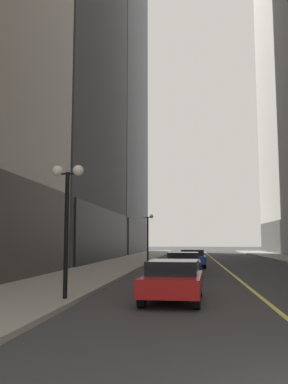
{
  "coord_description": "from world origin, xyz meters",
  "views": [
    {
      "loc": [
        -2.41,
        -4.79,
        1.96
      ],
      "look_at": [
        -6.96,
        35.28,
        6.78
      ],
      "focal_mm": 38.37,
      "sensor_mm": 36.0,
      "label": 1
    }
  ],
  "objects": [
    {
      "name": "ground_plane",
      "position": [
        0.0,
        35.0,
        0.0
      ],
      "size": [
        200.0,
        200.0,
        0.0
      ],
      "primitive_type": "plane",
      "color": "#38383A"
    },
    {
      "name": "sidewalk_left",
      "position": [
        -8.25,
        35.0,
        0.07
      ],
      "size": [
        4.5,
        78.0,
        0.15
      ],
      "primitive_type": "cube",
      "color": "#9E9991",
      "rests_on": "ground"
    },
    {
      "name": "lane_centre_stripe",
      "position": [
        0.0,
        35.0,
        0.0
      ],
      "size": [
        0.16,
        70.0,
        0.01
      ],
      "primitive_type": "cube",
      "color": "#E5D64C",
      "rests_on": "ground"
    },
    {
      "name": "building_left_far",
      "position": [
        -15.59,
        60.0,
        31.53
      ],
      "size": [
        10.36,
        26.0,
        63.27
      ],
      "color": "#4C515B",
      "rests_on": "ground"
    },
    {
      "name": "car_red",
      "position": [
        -3.01,
        8.9,
        0.72
      ],
      "size": [
        2.02,
        4.14,
        1.32
      ],
      "color": "#B21919",
      "rests_on": "ground"
    },
    {
      "name": "car_navy",
      "position": [
        -2.86,
        18.73,
        0.72
      ],
      "size": [
        1.94,
        4.13,
        1.32
      ],
      "color": "#141E4C",
      "rests_on": "ground"
    },
    {
      "name": "car_blue",
      "position": [
        -2.34,
        26.64,
        0.72
      ],
      "size": [
        2.0,
        4.57,
        1.32
      ],
      "color": "navy",
      "rests_on": "ground"
    },
    {
      "name": "street_lamp_left_near",
      "position": [
        -6.4,
        8.12,
        3.26
      ],
      "size": [
        1.06,
        0.36,
        4.43
      ],
      "color": "black",
      "rests_on": "ground"
    },
    {
      "name": "street_lamp_left_far",
      "position": [
        -6.4,
        33.46,
        3.26
      ],
      "size": [
        1.06,
        0.36,
        4.43
      ],
      "color": "black",
      "rests_on": "ground"
    }
  ]
}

